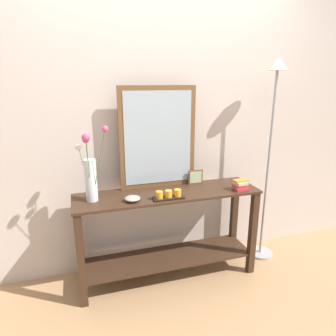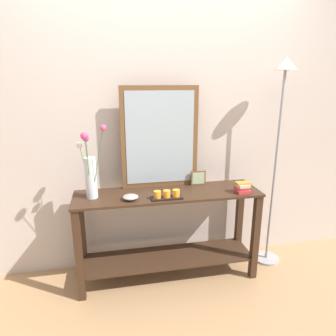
% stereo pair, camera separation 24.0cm
% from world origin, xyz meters
% --- Properties ---
extents(ground_plane, '(7.00, 6.00, 0.02)m').
position_xyz_m(ground_plane, '(0.00, 0.00, -0.01)').
color(ground_plane, '#A87F56').
extents(wall_back, '(6.40, 0.08, 2.70)m').
position_xyz_m(wall_back, '(0.00, 0.32, 1.35)').
color(wall_back, beige).
rests_on(wall_back, ground).
extents(console_table, '(1.52, 0.41, 0.78)m').
position_xyz_m(console_table, '(0.00, 0.00, 0.47)').
color(console_table, '#382316').
rests_on(console_table, ground).
extents(mirror_leaning, '(0.65, 0.03, 0.84)m').
position_xyz_m(mirror_leaning, '(-0.03, 0.17, 1.20)').
color(mirror_leaning, brown).
rests_on(mirror_leaning, console_table).
extents(tall_vase_left, '(0.23, 0.20, 0.58)m').
position_xyz_m(tall_vase_left, '(-0.60, -0.00, 0.99)').
color(tall_vase_left, silver).
rests_on(tall_vase_left, console_table).
extents(candle_tray, '(0.24, 0.09, 0.07)m').
position_xyz_m(candle_tray, '(-0.04, -0.13, 0.81)').
color(candle_tray, black).
rests_on(candle_tray, console_table).
extents(picture_frame_small, '(0.13, 0.01, 0.13)m').
position_xyz_m(picture_frame_small, '(0.29, 0.13, 0.84)').
color(picture_frame_small, brown).
rests_on(picture_frame_small, console_table).
extents(decorative_bowl, '(0.12, 0.12, 0.04)m').
position_xyz_m(decorative_bowl, '(-0.31, -0.10, 0.80)').
color(decorative_bowl, '#9E9389').
rests_on(decorative_bowl, console_table).
extents(book_stack, '(0.12, 0.10, 0.09)m').
position_xyz_m(book_stack, '(0.60, -0.12, 0.82)').
color(book_stack, '#C63338').
rests_on(book_stack, console_table).
extents(floor_lamp, '(0.24, 0.24, 1.84)m').
position_xyz_m(floor_lamp, '(0.98, 0.06, 1.24)').
color(floor_lamp, '#9E9EA3').
rests_on(floor_lamp, ground).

